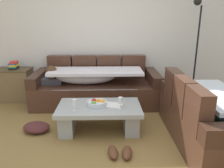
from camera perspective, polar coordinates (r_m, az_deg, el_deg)
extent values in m
plane|color=olive|center=(2.91, -4.17, -16.76)|extent=(14.00, 14.00, 0.00)
cube|color=silver|center=(4.58, -3.34, 13.56)|extent=(9.00, 0.10, 2.70)
cube|color=#482B1F|center=(4.26, -4.03, -2.37)|extent=(2.35, 0.92, 0.42)
cube|color=#482B1F|center=(4.60, -13.29, 4.35)|extent=(0.47, 0.16, 0.46)
cube|color=#482B1F|center=(4.53, -7.10, 4.47)|extent=(0.47, 0.16, 0.46)
cube|color=#482B1F|center=(4.50, -0.78, 4.54)|extent=(0.47, 0.16, 0.46)
cube|color=#482B1F|center=(4.54, 5.53, 4.55)|extent=(0.47, 0.16, 0.46)
cube|color=#3A2318|center=(4.36, -18.51, 1.48)|extent=(0.18, 0.92, 0.20)
cube|color=#3A2318|center=(4.26, 10.61, 1.73)|extent=(0.18, 0.92, 0.20)
cube|color=#4C4C56|center=(4.29, -15.04, 0.91)|extent=(0.36, 0.28, 0.11)
sphere|color=beige|center=(4.21, -15.33, 2.86)|extent=(0.21, 0.21, 0.21)
sphere|color=#4C331E|center=(4.20, -15.36, 3.25)|extent=(0.20, 0.20, 0.20)
ellipsoid|color=silver|center=(4.12, -6.85, 1.99)|extent=(1.10, 0.44, 0.28)
cube|color=silver|center=(4.07, -4.20, 3.30)|extent=(1.70, 0.60, 0.05)
cube|color=silver|center=(3.84, -4.30, -4.23)|extent=(1.44, 0.04, 0.38)
cube|color=#482B1F|center=(3.27, 23.73, -10.01)|extent=(0.92, 1.72, 0.42)
cube|color=#482B1F|center=(2.57, 21.31, -6.26)|extent=(0.16, 0.42, 0.46)
cube|color=#482B1F|center=(2.96, 18.04, -2.90)|extent=(0.16, 0.42, 0.46)
cube|color=#482B1F|center=(3.36, 15.57, -0.33)|extent=(0.16, 0.42, 0.46)
cube|color=#3A2318|center=(3.81, 19.54, -0.75)|extent=(0.92, 0.18, 0.20)
ellipsoid|color=silver|center=(3.26, 24.36, -3.47)|extent=(0.44, 0.80, 0.28)
cube|color=silver|center=(3.13, 25.85, -2.50)|extent=(0.60, 1.25, 0.05)
cube|color=#9CA1A0|center=(3.23, -3.32, -6.13)|extent=(1.20, 0.68, 0.06)
cube|color=#9CA1A0|center=(3.35, -11.25, -9.10)|extent=(0.20, 0.54, 0.32)
cube|color=#9CA1A0|center=(3.32, 4.79, -9.06)|extent=(0.20, 0.54, 0.32)
cylinder|color=silver|center=(3.21, -3.83, -5.03)|extent=(0.28, 0.28, 0.07)
sphere|color=#B42222|center=(3.23, -4.69, -4.41)|extent=(0.08, 0.08, 0.08)
sphere|color=orange|center=(3.21, -3.53, -4.55)|extent=(0.08, 0.08, 0.08)
sphere|color=#5C9930|center=(3.13, -4.74, -5.09)|extent=(0.08, 0.08, 0.08)
sphere|color=orange|center=(3.18, -2.46, -4.72)|extent=(0.08, 0.08, 0.08)
cylinder|color=silver|center=(3.09, -9.59, -6.77)|extent=(0.06, 0.06, 0.01)
cylinder|color=silver|center=(3.07, -9.63, -6.08)|extent=(0.01, 0.01, 0.07)
cylinder|color=silver|center=(3.04, -9.70, -4.69)|extent=(0.07, 0.07, 0.08)
cylinder|color=silver|center=(3.12, 2.17, -6.28)|extent=(0.06, 0.06, 0.01)
cylinder|color=silver|center=(3.10, 2.17, -5.60)|extent=(0.01, 0.01, 0.07)
cylinder|color=silver|center=(3.07, 2.19, -4.22)|extent=(0.07, 0.07, 0.08)
cube|color=white|center=(3.23, 0.15, -5.43)|extent=(0.33, 0.28, 0.01)
cube|color=brown|center=(4.84, -24.09, -0.25)|extent=(0.70, 0.42, 0.62)
cube|color=brown|center=(4.76, -24.54, 3.43)|extent=(0.72, 0.44, 0.02)
cube|color=black|center=(4.74, -24.01, 3.79)|extent=(0.14, 0.19, 0.04)
cube|color=#338C59|center=(4.73, -24.10, 4.14)|extent=(0.15, 0.21, 0.03)
cube|color=gold|center=(4.71, -24.00, 4.48)|extent=(0.15, 0.18, 0.03)
cube|color=#2D569E|center=(4.73, -24.19, 4.84)|extent=(0.14, 0.21, 0.02)
cube|color=red|center=(4.71, -24.02, 5.17)|extent=(0.15, 0.21, 0.03)
cylinder|color=black|center=(4.83, 19.80, -3.52)|extent=(0.28, 0.28, 0.02)
cylinder|color=black|center=(4.61, 20.91, 7.15)|extent=(0.03, 0.03, 1.80)
sphere|color=black|center=(4.43, 21.25, 19.28)|extent=(0.14, 0.14, 0.14)
ellipsoid|color=#59331E|center=(2.79, 0.24, -17.17)|extent=(0.15, 0.28, 0.09)
ellipsoid|color=#59331E|center=(2.79, 3.90, -17.24)|extent=(0.16, 0.28, 0.09)
ellipsoid|color=#4C2323|center=(3.49, -18.93, -10.50)|extent=(0.49, 0.44, 0.12)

